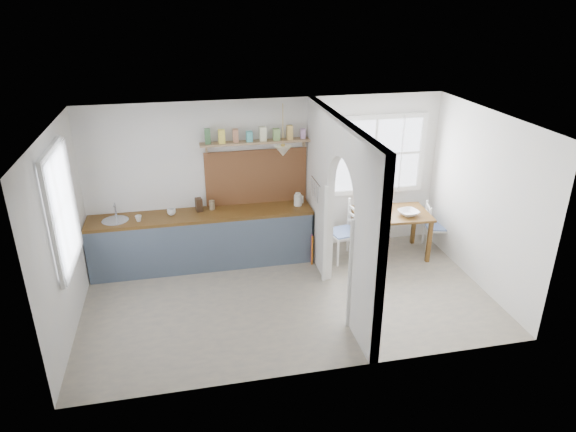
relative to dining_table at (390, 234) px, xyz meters
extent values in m
cube|color=gray|center=(-1.95, -1.01, -0.38)|extent=(5.80, 3.20, 0.01)
cube|color=silver|center=(-1.95, -1.01, 2.22)|extent=(5.80, 3.20, 0.01)
cube|color=silver|center=(-1.95, 0.59, 0.92)|extent=(5.80, 0.01, 2.60)
cube|color=silver|center=(-1.95, -2.61, 0.92)|extent=(5.80, 0.01, 2.60)
cube|color=silver|center=(-4.85, -1.01, 0.92)|extent=(0.01, 3.20, 2.60)
cube|color=silver|center=(0.95, -1.01, 0.92)|extent=(0.01, 3.20, 2.60)
cube|color=silver|center=(-1.25, -2.21, 0.92)|extent=(0.12, 0.80, 2.60)
cube|color=silver|center=(-1.25, -0.01, 0.92)|extent=(0.12, 1.20, 2.60)
cube|color=silver|center=(-1.25, -1.21, 1.69)|extent=(0.12, 1.20, 1.05)
cube|color=brown|center=(-3.08, 0.29, 0.49)|extent=(3.50, 0.60, 0.05)
cube|color=#515965|center=(-3.08, 0.00, 0.04)|extent=(3.50, 0.03, 0.85)
cube|color=#3D2616|center=(-3.08, 0.34, 0.04)|extent=(3.46, 0.45, 0.85)
cylinder|color=silver|center=(-4.38, 0.29, 0.51)|extent=(0.40, 0.40, 0.02)
cube|color=brown|center=(-2.15, 0.56, 0.97)|extent=(1.65, 0.03, 0.90)
cube|color=#A8805D|center=(-2.15, 0.48, 1.57)|extent=(1.75, 0.20, 0.03)
cube|color=#305C30|center=(-2.90, 0.48, 1.67)|extent=(0.09, 0.09, 0.18)
cube|color=gold|center=(-2.68, 0.48, 1.67)|extent=(0.09, 0.09, 0.18)
cube|color=#A16442|center=(-2.47, 0.48, 1.67)|extent=(0.09, 0.09, 0.18)
cube|color=teal|center=(-2.26, 0.48, 1.67)|extent=(0.09, 0.09, 0.18)
cube|color=#EFECB2|center=(-2.04, 0.48, 1.67)|extent=(0.09, 0.09, 0.18)
cube|color=#749E51|center=(-1.83, 0.48, 1.67)|extent=(0.09, 0.09, 0.18)
cube|color=gold|center=(-1.62, 0.48, 1.67)|extent=(0.09, 0.09, 0.18)
cube|color=#BA8ABE|center=(-1.41, 0.48, 1.67)|extent=(0.09, 0.09, 0.18)
cone|color=beige|center=(-1.80, 0.14, 1.50)|extent=(0.26, 0.26, 0.16)
cylinder|color=silver|center=(-1.34, -0.11, 1.07)|extent=(0.02, 0.50, 0.02)
imported|color=silver|center=(-4.02, 0.19, 0.57)|extent=(0.11, 0.11, 0.09)
imported|color=silver|center=(-3.53, 0.33, 0.57)|extent=(0.15, 0.15, 0.11)
cube|color=#3D2616|center=(-3.10, 0.41, 0.62)|extent=(0.12, 0.15, 0.21)
cylinder|color=brown|center=(-2.90, 0.43, 0.59)|extent=(0.12, 0.12, 0.15)
cube|color=#BD3177|center=(-1.37, -0.05, -0.11)|extent=(0.02, 0.03, 0.48)
cube|color=#CE6416|center=(-1.37, -0.09, -0.13)|extent=(0.02, 0.03, 0.52)
imported|color=white|center=(0.23, -0.14, 0.42)|extent=(0.37, 0.37, 0.08)
imported|color=#52764F|center=(-0.16, -0.18, 0.43)|extent=(0.10, 0.10, 0.09)
cylinder|color=black|center=(-0.35, -0.06, 0.39)|extent=(0.23, 0.23, 0.02)
imported|color=#462F51|center=(-0.01, 0.16, 0.46)|extent=(0.16, 0.16, 0.16)
camera|label=1|loc=(-3.28, -7.23, 3.70)|focal=32.00mm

